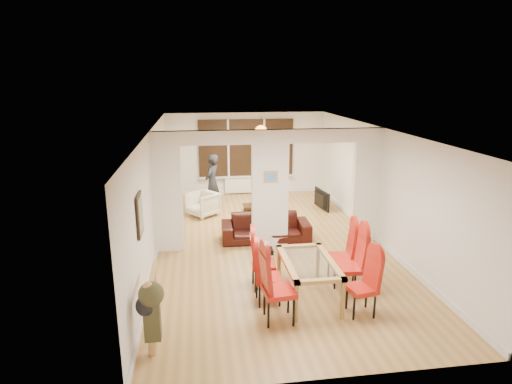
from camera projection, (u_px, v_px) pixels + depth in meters
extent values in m
cube|color=#AA7F44|center=(269.00, 244.00, 9.68)|extent=(5.00, 9.00, 0.01)
cube|color=white|center=(270.00, 189.00, 9.34)|extent=(5.00, 0.18, 2.60)
cube|color=black|center=(246.00, 148.00, 13.54)|extent=(3.00, 0.08, 1.80)
cube|color=white|center=(247.00, 185.00, 13.81)|extent=(1.40, 0.08, 0.50)
sphere|color=orange|center=(261.00, 131.00, 12.32)|extent=(0.36, 0.36, 0.36)
cube|color=gray|center=(140.00, 215.00, 6.64)|extent=(0.04, 0.52, 0.67)
cube|color=#4C8CD8|center=(271.00, 177.00, 9.17)|extent=(0.30, 0.03, 0.25)
imported|color=black|center=(266.00, 228.00, 9.90)|extent=(2.06, 0.86, 0.59)
imported|color=beige|center=(203.00, 204.00, 11.63)|extent=(0.99, 0.99, 0.65)
imported|color=black|center=(212.00, 182.00, 12.05)|extent=(0.69, 0.59, 1.59)
imported|color=black|center=(319.00, 199.00, 12.26)|extent=(0.95, 0.25, 0.54)
cylinder|color=#143F19|center=(258.00, 200.00, 11.94)|extent=(0.06, 0.06, 0.26)
imported|color=#301E10|center=(254.00, 204.00, 11.92)|extent=(0.21, 0.21, 0.05)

